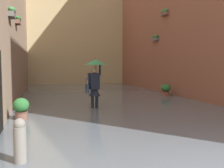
% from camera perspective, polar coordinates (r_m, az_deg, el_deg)
% --- Properties ---
extents(ground_plane, '(60.00, 60.00, 0.00)m').
position_cam_1_polar(ground_plane, '(12.99, -1.84, -3.69)').
color(ground_plane, slate).
extents(flood_water, '(9.03, 25.31, 0.11)m').
position_cam_1_polar(flood_water, '(12.98, -1.84, -3.46)').
color(flood_water, slate).
rests_on(flood_water, ground_plane).
extents(building_facade_far, '(11.83, 1.80, 8.65)m').
position_cam_1_polar(building_facade_far, '(23.38, -8.13, 10.50)').
color(building_facade_far, tan).
rests_on(building_facade_far, ground_plane).
extents(person_wading, '(0.90, 0.90, 2.10)m').
position_cam_1_polar(person_wading, '(10.04, -3.83, 2.04)').
color(person_wading, '#2D2319').
rests_on(person_wading, ground_plane).
extents(potted_plant_near_right, '(0.49, 0.49, 0.79)m').
position_cam_1_polar(potted_plant_near_right, '(8.52, -19.68, -5.28)').
color(potted_plant_near_right, brown).
rests_on(potted_plant_near_right, ground_plane).
extents(potted_plant_mid_left, '(0.55, 0.55, 0.75)m').
position_cam_1_polar(potted_plant_mid_left, '(14.36, 11.93, -1.26)').
color(potted_plant_mid_left, brown).
rests_on(potted_plant_mid_left, ground_plane).
extents(mooring_bollard, '(0.22, 0.22, 0.90)m').
position_cam_1_polar(mooring_bollard, '(4.85, -19.92, -12.43)').
color(mooring_bollard, gray).
rests_on(mooring_bollard, ground_plane).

